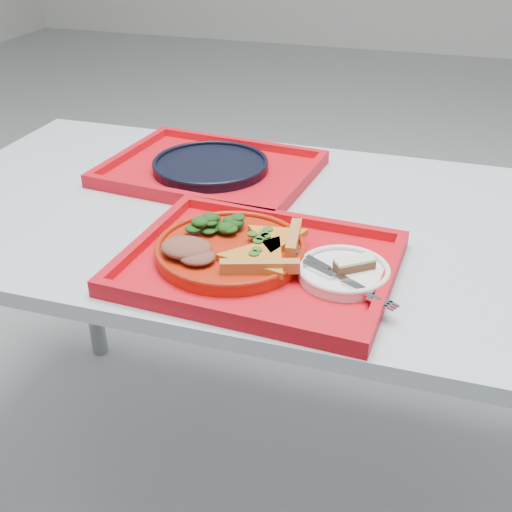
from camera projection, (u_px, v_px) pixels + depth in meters
name	position (u px, v px, depth m)	size (l,w,h in m)	color
ground	(288.00, 479.00, 1.64)	(10.00, 10.00, 0.00)	#979AA0
table	(296.00, 251.00, 1.31)	(1.60, 0.80, 0.75)	#A9B2BD
tray_main	(259.00, 267.00, 1.10)	(0.45, 0.35, 0.01)	red
tray_far	(211.00, 172.00, 1.45)	(0.45, 0.35, 0.01)	red
dinner_plate	(231.00, 252.00, 1.11)	(0.26, 0.26, 0.02)	#A51F0B
side_plate	(343.00, 274.00, 1.05)	(0.15, 0.15, 0.01)	white
navy_plate	(211.00, 167.00, 1.45)	(0.26, 0.26, 0.02)	black
pizza_slice_a	(259.00, 255.00, 1.06)	(0.15, 0.13, 0.02)	gold
pizza_slice_b	(276.00, 236.00, 1.12)	(0.13, 0.11, 0.02)	gold
salad_heap	(217.00, 220.00, 1.15)	(0.08, 0.07, 0.04)	black
meat_portion	(186.00, 248.00, 1.08)	(0.09, 0.07, 0.03)	brown
dessert_bar	(354.00, 264.00, 1.05)	(0.07, 0.06, 0.02)	#512A1B
knife	(335.00, 273.00, 1.03)	(0.18, 0.02, 0.01)	silver
fork	(341.00, 281.00, 1.01)	(0.18, 0.02, 0.01)	silver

